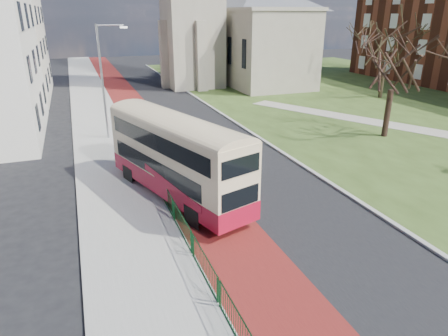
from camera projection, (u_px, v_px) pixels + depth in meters
name	position (u px, v px, depth m)	size (l,w,h in m)	color
ground	(272.00, 255.00, 15.54)	(160.00, 160.00, 0.00)	black
road_carriageway	(180.00, 125.00, 33.49)	(9.00, 120.00, 0.01)	black
bus_lane	(148.00, 128.00, 32.61)	(3.40, 120.00, 0.01)	#591414
pavement_west	(100.00, 132.00, 31.36)	(4.00, 120.00, 0.12)	gray
kerb_west	(125.00, 130.00, 32.01)	(0.25, 120.00, 0.13)	#999993
kerb_east	(223.00, 115.00, 36.71)	(0.25, 80.00, 0.13)	#999993
grass_green	(395.00, 100.00, 43.20)	(40.00, 80.00, 0.04)	#314819
footpath	(446.00, 134.00, 30.76)	(2.20, 36.00, 0.03)	#9E998C
pedestrian_railing	(173.00, 210.00, 17.87)	(0.07, 24.00, 1.12)	#0C3517
streetlamp	(104.00, 77.00, 28.18)	(2.13, 0.18, 8.00)	gray
bus	(176.00, 154.00, 19.53)	(5.16, 10.03, 4.10)	maroon
winter_tree_near	(397.00, 51.00, 28.17)	(6.97, 6.97, 9.02)	#2F1E17
winter_tree_far	(388.00, 40.00, 42.05)	(7.02, 7.02, 8.86)	#2D2516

